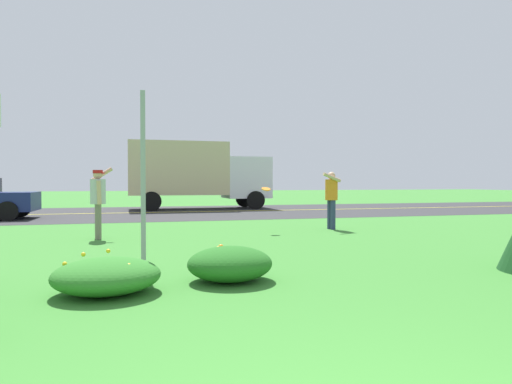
{
  "coord_description": "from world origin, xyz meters",
  "views": [
    {
      "loc": [
        -1.0,
        -1.26,
        1.29
      ],
      "look_at": [
        1.53,
        8.0,
        1.08
      ],
      "focal_mm": 31.29,
      "sensor_mm": 36.0,
      "label": 1
    }
  ],
  "objects_px": {
    "box_truck_white": "(197,172)",
    "person_catcher_orange_shirt": "(331,195)",
    "sign_post_by_roadside": "(143,180)",
    "person_thrower_red_cap_gray_shirt": "(98,197)",
    "frisbee_orange": "(266,189)"
  },
  "relations": [
    {
      "from": "frisbee_orange",
      "to": "box_truck_white",
      "type": "distance_m",
      "value": 10.7
    },
    {
      "from": "sign_post_by_roadside",
      "to": "box_truck_white",
      "type": "xyz_separation_m",
      "value": [
        2.8,
        14.79,
        0.48
      ]
    },
    {
      "from": "person_catcher_orange_shirt",
      "to": "box_truck_white",
      "type": "distance_m",
      "value": 10.64
    },
    {
      "from": "person_thrower_red_cap_gray_shirt",
      "to": "frisbee_orange",
      "type": "relative_size",
      "value": 6.8
    },
    {
      "from": "sign_post_by_roadside",
      "to": "frisbee_orange",
      "type": "height_order",
      "value": "sign_post_by_roadside"
    },
    {
      "from": "person_catcher_orange_shirt",
      "to": "box_truck_white",
      "type": "height_order",
      "value": "box_truck_white"
    },
    {
      "from": "box_truck_white",
      "to": "person_catcher_orange_shirt",
      "type": "bearing_deg",
      "value": -77.51
    },
    {
      "from": "person_thrower_red_cap_gray_shirt",
      "to": "box_truck_white",
      "type": "xyz_separation_m",
      "value": [
        3.73,
        10.91,
        0.85
      ]
    },
    {
      "from": "person_thrower_red_cap_gray_shirt",
      "to": "person_catcher_orange_shirt",
      "type": "xyz_separation_m",
      "value": [
        6.02,
        0.55,
        -0.02
      ]
    },
    {
      "from": "person_thrower_red_cap_gray_shirt",
      "to": "person_catcher_orange_shirt",
      "type": "bearing_deg",
      "value": 5.26
    },
    {
      "from": "person_thrower_red_cap_gray_shirt",
      "to": "person_catcher_orange_shirt",
      "type": "relative_size",
      "value": 1.05
    },
    {
      "from": "sign_post_by_roadside",
      "to": "person_thrower_red_cap_gray_shirt",
      "type": "xyz_separation_m",
      "value": [
        -0.92,
        3.88,
        -0.36
      ]
    },
    {
      "from": "sign_post_by_roadside",
      "to": "person_catcher_orange_shirt",
      "type": "xyz_separation_m",
      "value": [
        5.1,
        4.43,
        -0.38
      ]
    },
    {
      "from": "person_thrower_red_cap_gray_shirt",
      "to": "person_catcher_orange_shirt",
      "type": "height_order",
      "value": "person_thrower_red_cap_gray_shirt"
    },
    {
      "from": "frisbee_orange",
      "to": "box_truck_white",
      "type": "bearing_deg",
      "value": 91.76
    }
  ]
}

